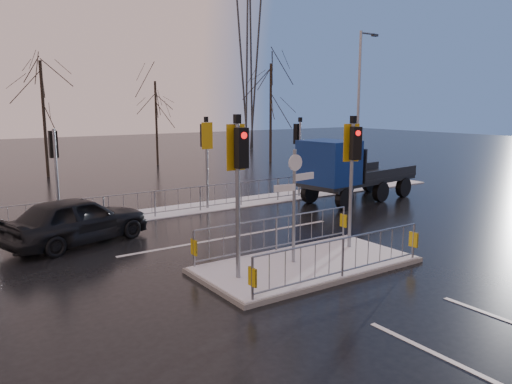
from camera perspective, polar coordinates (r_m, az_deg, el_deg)
ground at (r=13.82m, az=5.78°, el=-8.53°), size 120.00×120.00×0.00m
snow_verge at (r=20.90m, az=-9.56°, el=-2.17°), size 30.00×2.00×0.04m
lane_markings at (r=13.58m, az=6.69°, el=-8.87°), size 8.00×11.38×0.01m
traffic_island at (r=13.70m, az=5.74°, el=-6.97°), size 6.00×3.04×4.15m
far_kerb_fixtures at (r=20.38m, az=-8.29°, el=0.42°), size 18.00×0.65×3.83m
car_far_lane at (r=16.76m, az=-19.75°, el=-3.01°), size 4.88×3.05×1.55m
flatbed_truck at (r=22.40m, az=9.74°, el=2.53°), size 6.37×2.99×2.85m
tree_far_a at (r=32.64m, az=-23.21°, el=10.01°), size 3.75×3.75×7.08m
tree_far_b at (r=36.95m, az=-11.37°, el=9.53°), size 3.25×3.25×6.14m
tree_far_c at (r=38.29m, az=1.70°, el=11.17°), size 4.00×4.00×7.55m
street_lamp_right at (r=26.55m, az=11.74°, el=9.84°), size 1.25×0.18×8.00m
pylon_wires at (r=47.82m, az=-1.99°, el=18.03°), size 70.00×2.38×19.97m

